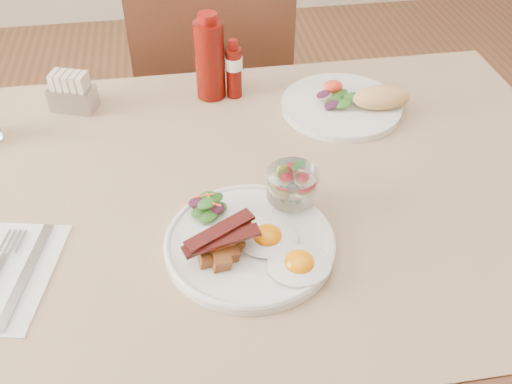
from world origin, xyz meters
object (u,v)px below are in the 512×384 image
object	(u,v)px
main_plate	(250,244)
fruit_cup	(292,184)
table	(245,221)
ketchup_bottle	(210,59)
hot_sauce_bottle	(234,70)
sugar_caddy	(72,94)
chair_far	(213,102)
second_plate	(351,103)

from	to	relation	value
main_plate	fruit_cup	size ratio (longest dim) A/B	3.16
table	fruit_cup	size ratio (longest dim) A/B	15.02
ketchup_bottle	hot_sauce_bottle	size ratio (longest dim) A/B	1.43
main_plate	sugar_caddy	xyz separation A→B (m)	(-0.32, 0.48, 0.03)
table	sugar_caddy	world-z (taller)	sugar_caddy
chair_far	fruit_cup	xyz separation A→B (m)	(0.07, -0.75, 0.29)
fruit_cup	table	bearing A→B (deg)	130.47
ketchup_bottle	second_plate	bearing A→B (deg)	-20.32
second_plate	hot_sauce_bottle	bearing A→B (deg)	157.90
table	fruit_cup	xyz separation A→B (m)	(0.07, -0.08, 0.15)
chair_far	ketchup_bottle	xyz separation A→B (m)	(-0.03, -0.33, 0.32)
table	main_plate	distance (m)	0.18
second_plate	ketchup_bottle	bearing A→B (deg)	159.68
fruit_cup	hot_sauce_bottle	xyz separation A→B (m)	(-0.05, 0.40, 0.00)
second_plate	sugar_caddy	world-z (taller)	sugar_caddy
chair_far	hot_sauce_bottle	world-z (taller)	chair_far
main_plate	sugar_caddy	size ratio (longest dim) A/B	2.62
main_plate	hot_sauce_bottle	distance (m)	0.48
ketchup_bottle	hot_sauce_bottle	bearing A→B (deg)	-11.26
main_plate	sugar_caddy	distance (m)	0.57
table	main_plate	bearing A→B (deg)	-94.59
chair_far	main_plate	world-z (taller)	chair_far
main_plate	hot_sauce_bottle	bearing A→B (deg)	85.54
ketchup_bottle	main_plate	bearing A→B (deg)	-88.38
second_plate	sugar_caddy	xyz separation A→B (m)	(-0.60, 0.10, 0.02)
chair_far	fruit_cup	distance (m)	0.81
fruit_cup	second_plate	bearing A→B (deg)	57.16
ketchup_bottle	chair_far	bearing A→B (deg)	85.53
table	fruit_cup	bearing A→B (deg)	-49.53
hot_sauce_bottle	ketchup_bottle	bearing A→B (deg)	168.74
main_plate	sugar_caddy	world-z (taller)	sugar_caddy
table	hot_sauce_bottle	size ratio (longest dim) A/B	9.77
ketchup_bottle	sugar_caddy	xyz separation A→B (m)	(-0.30, -0.01, -0.05)
table	second_plate	world-z (taller)	second_plate
main_plate	fruit_cup	distance (m)	0.12
table	hot_sauce_bottle	distance (m)	0.36
main_plate	chair_far	bearing A→B (deg)	89.13
second_plate	ketchup_bottle	distance (m)	0.32
second_plate	ketchup_bottle	world-z (taller)	ketchup_bottle
second_plate	hot_sauce_bottle	world-z (taller)	hot_sauce_bottle
sugar_caddy	table	bearing A→B (deg)	-24.79
main_plate	second_plate	size ratio (longest dim) A/B	1.01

